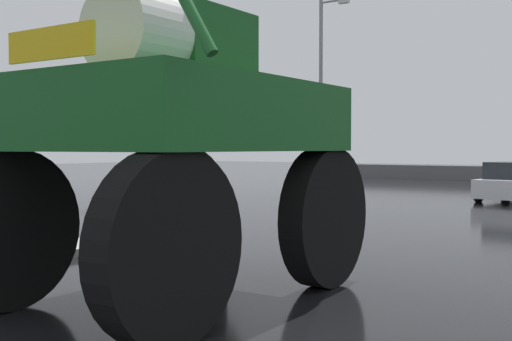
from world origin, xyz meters
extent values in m
plane|color=black|center=(0.00, 18.00, 0.00)|extent=(120.00, 120.00, 0.00)
cylinder|color=black|center=(-1.23, 8.99, 1.03)|extent=(0.40, 2.07, 2.07)
cylinder|color=black|center=(1.53, 9.00, 1.03)|extent=(0.40, 2.07, 2.07)
cylinder|color=black|center=(-1.21, 5.52, 1.03)|extent=(0.40, 2.07, 2.07)
cylinder|color=black|center=(1.55, 5.54, 1.03)|extent=(0.40, 2.07, 2.07)
cube|color=#195B23|center=(0.16, 7.26, 2.49)|extent=(3.28, 4.18, 0.94)
cube|color=#154E1E|center=(0.16, 7.70, 3.48)|extent=(1.15, 1.47, 1.04)
cylinder|color=silver|center=(0.16, 6.66, 3.53)|extent=(1.14, 1.26, 1.13)
cube|color=yellow|center=(0.17, 5.15, 3.21)|extent=(1.41, 0.05, 0.36)
cylinder|color=black|center=(-0.12, 27.90, 0.30)|extent=(0.26, 0.62, 0.60)
cylinder|color=black|center=(-0.50, 25.23, 0.30)|extent=(0.26, 0.62, 0.60)
cylinder|color=gray|center=(-5.13, 11.87, 1.76)|extent=(0.11, 0.11, 3.52)
cube|color=black|center=(-5.13, 12.09, 3.00)|extent=(0.24, 0.32, 0.84)
sphere|color=#390503|center=(-5.13, 12.28, 3.27)|extent=(0.17, 0.17, 0.17)
sphere|color=#3C2403|center=(-5.13, 12.28, 3.00)|extent=(0.17, 0.17, 0.17)
sphere|color=green|center=(-5.13, 12.28, 2.73)|extent=(0.17, 0.17, 0.17)
cylinder|color=gray|center=(-8.63, 27.76, 4.57)|extent=(0.18, 0.18, 9.14)
cylinder|color=gray|center=(-8.03, 27.76, 8.99)|extent=(1.20, 0.10, 0.10)
cube|color=silver|center=(-7.42, 27.76, 8.89)|extent=(0.50, 0.24, 0.16)
cylinder|color=#473828|center=(-9.69, 19.54, 2.37)|extent=(0.39, 0.39, 4.75)
ellipsoid|color=brown|center=(-9.69, 19.54, 6.04)|extent=(3.70, 3.70, 3.15)
camera|label=1|loc=(5.96, 0.61, 2.07)|focal=44.68mm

